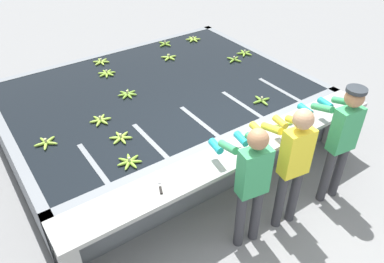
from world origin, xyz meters
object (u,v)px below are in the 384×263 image
(banana_bunch_floating_6, at_px, (100,120))
(banana_bunch_floating_11, at_px, (165,44))
(banana_bunch_floating_4, at_px, (46,143))
(banana_bunch_floating_7, at_px, (245,53))
(banana_bunch_floating_0, at_px, (107,73))
(banana_bunch_floating_9, at_px, (129,162))
(worker_0, at_px, (251,179))
(worker_1, at_px, (292,159))
(banana_bunch_floating_1, at_px, (193,39))
(banana_bunch_floating_12, at_px, (101,62))
(banana_bunch_ledge_0, at_px, (283,125))
(knife_0, at_px, (241,149))
(banana_bunch_floating_5, at_px, (261,100))
(banana_bunch_floating_10, at_px, (169,57))
(banana_bunch_floating_8, at_px, (127,94))
(knife_1, at_px, (160,185))
(banana_bunch_floating_2, at_px, (121,138))
(banana_bunch_floating_3, at_px, (234,60))
(worker_2, at_px, (341,135))

(banana_bunch_floating_6, xyz_separation_m, banana_bunch_floating_11, (1.96, 1.63, 0.00))
(banana_bunch_floating_4, distance_m, banana_bunch_floating_7, 3.63)
(banana_bunch_floating_0, xyz_separation_m, banana_bunch_floating_9, (-0.68, -2.09, 0.00))
(worker_0, xyz_separation_m, banana_bunch_floating_0, (-0.19, 3.09, -0.05))
(banana_bunch_floating_4, bearing_deg, banana_bunch_floating_6, 6.21)
(worker_1, distance_m, banana_bunch_floating_1, 3.69)
(banana_bunch_floating_4, xyz_separation_m, banana_bunch_floating_12, (1.42, 1.67, -0.00))
(banana_bunch_floating_1, height_order, banana_bunch_ledge_0, banana_bunch_ledge_0)
(banana_bunch_floating_11, distance_m, banana_bunch_floating_12, 1.25)
(banana_bunch_floating_12, distance_m, knife_0, 3.08)
(knife_0, bearing_deg, banana_bunch_floating_11, 74.21)
(banana_bunch_floating_5, bearing_deg, banana_bunch_floating_4, 164.85)
(worker_1, distance_m, banana_bunch_floating_10, 3.11)
(banana_bunch_floating_0, distance_m, banana_bunch_floating_7, 2.35)
(banana_bunch_floating_8, distance_m, banana_bunch_floating_11, 1.85)
(banana_bunch_floating_0, relative_size, banana_bunch_floating_12, 1.00)
(worker_0, xyz_separation_m, knife_1, (-0.78, 0.49, -0.05))
(banana_bunch_floating_6, distance_m, knife_0, 1.82)
(banana_bunch_floating_2, distance_m, banana_bunch_floating_10, 2.30)
(banana_bunch_floating_0, bearing_deg, banana_bunch_floating_11, 19.36)
(worker_1, relative_size, banana_bunch_floating_2, 5.66)
(banana_bunch_floating_6, xyz_separation_m, banana_bunch_ledge_0, (1.82, -1.40, 0.00))
(banana_bunch_floating_8, height_order, knife_0, banana_bunch_floating_8)
(banana_bunch_floating_4, bearing_deg, banana_bunch_floating_7, 9.23)
(worker_0, distance_m, banana_bunch_floating_7, 3.20)
(banana_bunch_floating_4, xyz_separation_m, banana_bunch_floating_11, (2.67, 1.70, 0.00))
(banana_bunch_floating_9, distance_m, banana_bunch_floating_10, 2.71)
(banana_bunch_floating_4, distance_m, banana_bunch_ledge_0, 2.86)
(knife_0, bearing_deg, banana_bunch_floating_2, 136.93)
(banana_bunch_floating_10, xyz_separation_m, banana_bunch_floating_12, (-1.00, 0.49, -0.00))
(banana_bunch_ledge_0, relative_size, knife_1, 0.82)
(banana_bunch_floating_4, height_order, banana_bunch_floating_7, same)
(banana_bunch_floating_10, bearing_deg, banana_bunch_floating_3, -39.30)
(banana_bunch_floating_5, relative_size, banana_bunch_floating_6, 1.01)
(banana_bunch_floating_0, relative_size, banana_bunch_floating_6, 1.00)
(banana_bunch_floating_2, bearing_deg, banana_bunch_floating_4, 151.57)
(banana_bunch_floating_2, relative_size, banana_bunch_floating_4, 1.02)
(banana_bunch_floating_11, xyz_separation_m, banana_bunch_floating_12, (-1.25, -0.03, -0.00))
(knife_0, bearing_deg, worker_1, -63.54)
(knife_0, height_order, knife_1, same)
(worker_0, relative_size, banana_bunch_floating_6, 5.53)
(banana_bunch_ledge_0, bearing_deg, banana_bunch_floating_4, 152.50)
(worker_2, distance_m, banana_bunch_floating_8, 2.86)
(banana_bunch_floating_5, xyz_separation_m, banana_bunch_floating_12, (-1.31, 2.41, -0.00))
(worker_0, height_order, banana_bunch_floating_0, worker_0)
(banana_bunch_floating_5, height_order, banana_bunch_floating_8, same)
(worker_2, distance_m, banana_bunch_floating_3, 2.47)
(banana_bunch_floating_7, distance_m, knife_0, 2.65)
(worker_0, height_order, worker_1, worker_1)
(banana_bunch_floating_6, height_order, knife_1, banana_bunch_floating_6)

